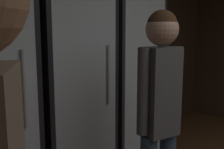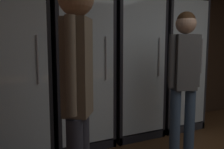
% 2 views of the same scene
% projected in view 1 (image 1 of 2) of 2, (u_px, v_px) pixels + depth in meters
% --- Properties ---
extents(wall_back, '(6.00, 0.06, 2.80)m').
position_uv_depth(wall_back, '(86.00, 38.00, 2.86)').
color(wall_back, '#382619').
rests_on(wall_back, ground).
extents(cooler_center, '(0.71, 0.64, 2.02)m').
position_uv_depth(cooler_center, '(62.00, 87.00, 2.31)').
color(cooler_center, black).
rests_on(cooler_center, ground).
extents(cooler_right, '(0.71, 0.64, 2.02)m').
position_uv_depth(cooler_right, '(119.00, 77.00, 2.86)').
color(cooler_right, '#2B2B30').
rests_on(cooler_right, ground).
extents(shopper_near, '(0.35, 0.23, 1.61)m').
position_uv_depth(shopper_near, '(160.00, 106.00, 1.76)').
color(shopper_near, '#384C66').
rests_on(shopper_near, ground).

